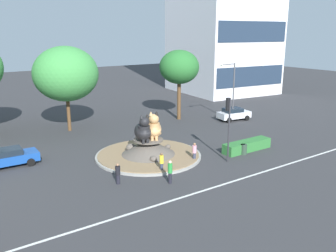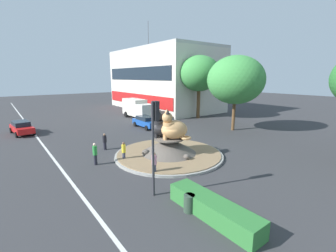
# 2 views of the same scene
# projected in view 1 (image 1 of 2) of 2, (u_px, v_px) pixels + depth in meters

# --- Properties ---
(ground_plane) EXTENTS (160.00, 160.00, 0.00)m
(ground_plane) POSITION_uv_depth(u_px,v_px,m) (148.00, 156.00, 31.28)
(ground_plane) COLOR #333335
(lane_centreline) EXTENTS (112.00, 0.20, 0.01)m
(lane_centreline) POSITION_uv_depth(u_px,v_px,m) (209.00, 189.00, 24.81)
(lane_centreline) COLOR silver
(lane_centreline) RESTS_ON ground
(roundabout_island) EXTENTS (9.15, 9.15, 1.57)m
(roundabout_island) POSITION_uv_depth(u_px,v_px,m) (148.00, 150.00, 31.13)
(roundabout_island) COLOR gray
(roundabout_island) RESTS_ON ground
(cat_statue_black) EXTENTS (1.91, 2.41, 2.43)m
(cat_statue_black) POSITION_uv_depth(u_px,v_px,m) (143.00, 131.00, 30.15)
(cat_statue_black) COLOR black
(cat_statue_black) RESTS_ON roundabout_island
(cat_statue_calico) EXTENTS (2.44, 2.55, 2.50)m
(cat_statue_calico) POSITION_uv_depth(u_px,v_px,m) (153.00, 128.00, 30.94)
(cat_statue_calico) COLOR tan
(cat_statue_calico) RESTS_ON roundabout_island
(traffic_light_mast) EXTENTS (0.33, 0.46, 5.36)m
(traffic_light_mast) POSITION_uv_depth(u_px,v_px,m) (228.00, 118.00, 29.25)
(traffic_light_mast) COLOR #2D2D33
(traffic_light_mast) RESTS_ON ground
(clipped_hedge_strip) EXTENTS (5.07, 1.20, 0.90)m
(clipped_hedge_strip) POSITION_uv_depth(u_px,v_px,m) (247.00, 146.00, 32.74)
(clipped_hedge_strip) COLOR #2D7033
(clipped_hedge_strip) RESTS_ON ground
(broadleaf_tree_behind_island) EXTENTS (6.85, 6.85, 9.13)m
(broadleaf_tree_behind_island) POSITION_uv_depth(u_px,v_px,m) (66.00, 74.00, 37.98)
(broadleaf_tree_behind_island) COLOR brown
(broadleaf_tree_behind_island) RESTS_ON ground
(third_tree_left) EXTENTS (4.79, 4.79, 8.48)m
(third_tree_left) POSITION_uv_depth(u_px,v_px,m) (179.00, 67.00, 43.10)
(third_tree_left) COLOR brown
(third_tree_left) RESTS_ON ground
(streetlight_arm) EXTENTS (2.13, 0.29, 7.00)m
(streetlight_arm) POSITION_uv_depth(u_px,v_px,m) (232.00, 88.00, 42.53)
(streetlight_arm) COLOR #4C4C51
(streetlight_arm) RESTS_ON ground
(pedestrian_yellow_shirt) EXTENTS (0.32, 0.32, 1.59)m
(pedestrian_yellow_shirt) POSITION_uv_depth(u_px,v_px,m) (162.00, 162.00, 27.53)
(pedestrian_yellow_shirt) COLOR #33384C
(pedestrian_yellow_shirt) RESTS_ON ground
(pedestrian_pink_shirt) EXTENTS (0.35, 0.35, 1.61)m
(pedestrian_pink_shirt) POSITION_uv_depth(u_px,v_px,m) (194.00, 152.00, 29.89)
(pedestrian_pink_shirt) COLOR #33384C
(pedestrian_pink_shirt) RESTS_ON ground
(pedestrian_black_shirt) EXTENTS (0.36, 0.36, 1.54)m
(pedestrian_black_shirt) POSITION_uv_depth(u_px,v_px,m) (118.00, 173.00, 25.44)
(pedestrian_black_shirt) COLOR black
(pedestrian_black_shirt) RESTS_ON ground
(pedestrian_green_shirt) EXTENTS (0.33, 0.33, 1.72)m
(pedestrian_green_shirt) POSITION_uv_depth(u_px,v_px,m) (170.00, 171.00, 25.51)
(pedestrian_green_shirt) COLOR black
(pedestrian_green_shirt) RESTS_ON ground
(hatchback_near_shophouse) EXTENTS (4.58, 2.01, 1.49)m
(hatchback_near_shophouse) POSITION_uv_depth(u_px,v_px,m) (7.00, 157.00, 28.71)
(hatchback_near_shophouse) COLOR #19479E
(hatchback_near_shophouse) RESTS_ON ground
(parked_car_right) EXTENTS (4.23, 2.43, 1.53)m
(parked_car_right) POSITION_uv_depth(u_px,v_px,m) (234.00, 114.00, 43.96)
(parked_car_right) COLOR silver
(parked_car_right) RESTS_ON ground
(litter_bin) EXTENTS (0.56, 0.56, 0.90)m
(litter_bin) POSITION_uv_depth(u_px,v_px,m) (244.00, 149.00, 31.72)
(litter_bin) COLOR #2D4233
(litter_bin) RESTS_ON ground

